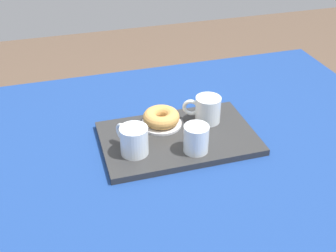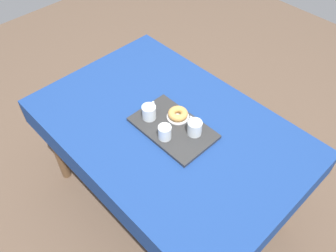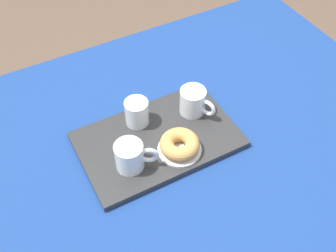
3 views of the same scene
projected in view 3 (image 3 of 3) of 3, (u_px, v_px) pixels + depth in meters
The scene contains 8 objects.
ground_plane at pixel (169, 249), 1.77m from camera, with size 6.00×6.00×0.00m, color brown.
dining_table at pixel (169, 155), 1.27m from camera, with size 1.51×1.02×0.76m.
serving_tray at pixel (158, 141), 1.18m from camera, with size 0.45×0.28×0.02m, color #2D2D2D.
tea_mug_left at pixel (130, 157), 1.08m from camera, with size 0.11×0.08×0.08m.
tea_mug_right at pixel (193, 102), 1.22m from camera, with size 0.08×0.11×0.08m.
water_glass_near at pixel (137, 113), 1.19m from camera, with size 0.07×0.07×0.08m.
donut_plate_left at pixel (179, 149), 1.14m from camera, with size 0.12×0.12×0.01m, color silver.
sugar_donut_left at pixel (180, 144), 1.12m from camera, with size 0.11×0.11×0.04m, color tan.
Camera 3 is at (0.37, 0.68, 1.68)m, focal length 43.74 mm.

